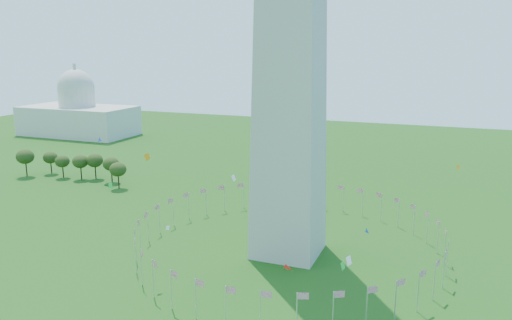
% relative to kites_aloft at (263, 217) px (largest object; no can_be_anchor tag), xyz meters
% --- Properties ---
extents(flag_ring, '(80.24, 80.24, 9.00)m').
position_rel_kites_aloft_xyz_m(flag_ring, '(-1.43, 23.53, -13.21)').
color(flag_ring, silver).
rests_on(flag_ring, ground).
extents(capitol_building, '(70.00, 35.00, 46.00)m').
position_rel_kites_aloft_xyz_m(capitol_building, '(-181.43, 153.53, 5.29)').
color(capitol_building, beige).
rests_on(capitol_building, ground).
extents(kites_aloft, '(109.27, 66.07, 24.28)m').
position_rel_kites_aloft_xyz_m(kites_aloft, '(0.00, 0.00, 0.00)').
color(kites_aloft, red).
rests_on(kites_aloft, ground).
extents(tree_line_west, '(55.40, 15.47, 11.60)m').
position_rel_kites_aloft_xyz_m(tree_line_west, '(-107.49, 64.20, -12.49)').
color(tree_line_west, '#334A18').
rests_on(tree_line_west, ground).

